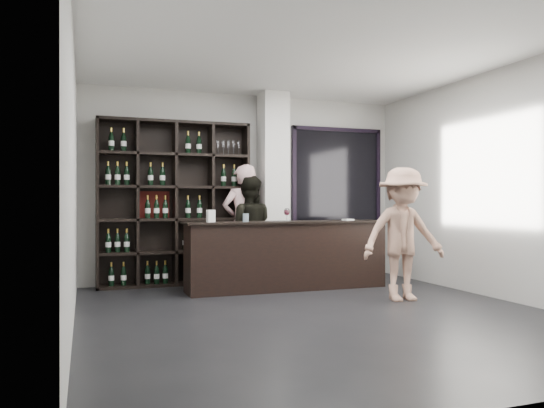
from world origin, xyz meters
name	(u,v)px	position (x,y,z in m)	size (l,w,h in m)	color
floor	(320,315)	(0.00, 0.00, -0.01)	(5.00, 5.50, 0.01)	black
wine_shelf	(175,203)	(-1.15, 2.57, 1.20)	(2.20, 0.35, 2.40)	black
structural_column	(273,187)	(0.35, 2.47, 1.45)	(0.40, 0.40, 2.90)	silver
glass_panel	(337,191)	(1.55, 2.69, 1.40)	(1.60, 0.08, 2.10)	black
tasting_counter	(287,255)	(0.27, 1.66, 0.48)	(2.89, 0.61, 0.95)	black
taster_pink	(244,224)	(-0.15, 2.40, 0.89)	(0.65, 0.43, 1.78)	#D0A2A1
taster_black	(248,230)	(-0.10, 2.33, 0.80)	(0.78, 0.61, 1.60)	black
customer	(403,234)	(1.31, 0.40, 0.82)	(1.06, 0.61, 1.64)	tan
wine_glass	(287,214)	(0.24, 1.61, 1.05)	(0.09, 0.09, 0.20)	white
spit_cup	(246,218)	(-0.34, 1.66, 1.01)	(0.08, 0.08, 0.11)	silver
napkin_stack	(348,220)	(1.21, 1.65, 0.96)	(0.13, 0.13, 0.02)	white
card_stand	(211,216)	(-0.82, 1.64, 1.03)	(0.11, 0.05, 0.16)	white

